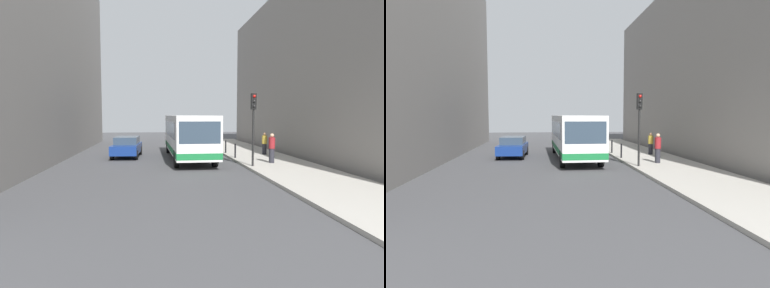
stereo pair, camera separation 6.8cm
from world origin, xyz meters
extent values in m
plane|color=#424244|center=(0.00, 0.00, 0.00)|extent=(80.00, 80.00, 0.00)
cube|color=#ADA89E|center=(5.40, 0.00, 0.07)|extent=(4.40, 40.00, 0.15)
cube|color=gray|center=(-11.50, 4.00, 7.92)|extent=(7.00, 32.00, 15.84)
cube|color=gray|center=(11.50, 4.00, 6.52)|extent=(7.00, 32.00, 13.03)
cube|color=white|center=(0.31, 2.57, 1.75)|extent=(2.71, 11.05, 2.50)
cube|color=#197238|center=(0.31, 2.57, 0.80)|extent=(2.73, 11.07, 0.36)
cube|color=#2D3D4C|center=(0.42, -2.91, 2.10)|extent=(2.26, 0.10, 1.20)
cube|color=#2D3D4C|center=(0.30, 3.07, 2.10)|extent=(2.70, 9.45, 1.00)
cylinder|color=black|center=(1.52, -1.31, 0.50)|extent=(0.30, 1.01, 1.00)
cylinder|color=black|center=(-0.74, -1.35, 0.50)|extent=(0.30, 1.01, 1.00)
cylinder|color=black|center=(1.37, 6.49, 0.50)|extent=(0.30, 1.01, 1.00)
cylinder|color=black|center=(-0.89, 6.44, 0.50)|extent=(0.30, 1.01, 1.00)
cube|color=navy|center=(-3.96, 4.00, 0.64)|extent=(2.02, 4.49, 0.64)
cube|color=#2D3D4C|center=(-3.96, 4.15, 1.22)|extent=(1.72, 2.54, 0.52)
cylinder|color=black|center=(-3.22, 2.46, 0.32)|extent=(0.25, 0.65, 0.64)
cylinder|color=black|center=(-4.86, 2.55, 0.32)|extent=(0.25, 0.65, 0.64)
cylinder|color=black|center=(-3.07, 5.46, 0.32)|extent=(0.25, 0.65, 0.64)
cylinder|color=black|center=(-4.71, 5.54, 0.32)|extent=(0.25, 0.65, 0.64)
cylinder|color=black|center=(3.55, -2.18, 1.75)|extent=(0.12, 0.12, 3.20)
cube|color=black|center=(3.55, -2.18, 3.80)|extent=(0.28, 0.24, 0.90)
sphere|color=red|center=(3.55, -2.31, 4.08)|extent=(0.16, 0.16, 0.16)
sphere|color=black|center=(3.55, -2.31, 3.80)|extent=(0.16, 0.16, 0.16)
sphere|color=black|center=(3.55, -2.31, 3.52)|extent=(0.16, 0.16, 0.16)
cylinder|color=black|center=(3.45, 1.66, 0.62)|extent=(0.11, 0.11, 0.95)
cylinder|color=black|center=(3.45, 4.78, 0.62)|extent=(0.11, 0.11, 0.95)
cylinder|color=black|center=(3.45, 7.90, 0.62)|extent=(0.11, 0.11, 0.95)
cylinder|color=#26262D|center=(5.06, -1.04, 0.59)|extent=(0.32, 0.32, 0.87)
cylinder|color=maroon|center=(5.06, -1.04, 1.36)|extent=(0.38, 0.38, 0.67)
sphere|color=tan|center=(5.06, -1.04, 1.81)|extent=(0.24, 0.24, 0.24)
cylinder|color=#26262D|center=(6.05, 3.39, 0.54)|extent=(0.32, 0.32, 0.78)
cylinder|color=gold|center=(6.05, 3.39, 1.23)|extent=(0.38, 0.38, 0.60)
sphere|color=#8C6647|center=(6.05, 3.39, 1.64)|extent=(0.21, 0.21, 0.21)
camera|label=1|loc=(-2.02, -21.10, 3.04)|focal=32.27mm
camera|label=2|loc=(-1.95, -21.11, 3.04)|focal=32.27mm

